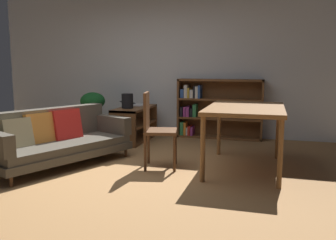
{
  "coord_description": "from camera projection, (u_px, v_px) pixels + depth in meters",
  "views": [
    {
      "loc": [
        2.02,
        -3.9,
        1.3
      ],
      "look_at": [
        0.76,
        0.5,
        0.61
      ],
      "focal_mm": 37.94,
      "sensor_mm": 36.0,
      "label": 1
    }
  ],
  "objects": [
    {
      "name": "ground_plane",
      "position": [
        99.0,
        171.0,
        4.45
      ],
      "size": [
        8.16,
        8.16,
        0.0
      ],
      "primitive_type": "plane",
      "color": "#9E7042"
    },
    {
      "name": "media_console",
      "position": [
        135.0,
        124.0,
        6.26
      ],
      "size": [
        0.46,
        1.15,
        0.6
      ],
      "color": "brown",
      "rests_on": "ground_plane"
    },
    {
      "name": "dining_chair_near",
      "position": [
        155.0,
        126.0,
        4.54
      ],
      "size": [
        0.48,
        0.49,
        0.98
      ],
      "color": "#56351E",
      "rests_on": "ground_plane"
    },
    {
      "name": "desk_speaker",
      "position": [
        127.0,
        101.0,
        6.01
      ],
      "size": [
        0.19,
        0.19,
        0.25
      ],
      "color": "black",
      "rests_on": "media_console"
    },
    {
      "name": "dining_table",
      "position": [
        245.0,
        113.0,
        4.45
      ],
      "size": [
        0.93,
        1.42,
        0.8
      ],
      "color": "brown",
      "rests_on": "ground_plane"
    },
    {
      "name": "open_laptop",
      "position": [
        135.0,
        104.0,
        6.48
      ],
      "size": [
        0.41,
        0.33,
        0.09
      ],
      "color": "silver",
      "rests_on": "media_console"
    },
    {
      "name": "bookshelf",
      "position": [
        214.0,
        109.0,
        6.49
      ],
      "size": [
        1.53,
        0.29,
        1.08
      ],
      "color": "brown",
      "rests_on": "ground_plane"
    },
    {
      "name": "back_wall_panel",
      "position": [
        162.0,
        64.0,
        6.82
      ],
      "size": [
        6.8,
        0.1,
        2.7
      ],
      "primitive_type": "cube",
      "color": "silver",
      "rests_on": "ground_plane"
    },
    {
      "name": "potted_floor_plant",
      "position": [
        93.0,
        109.0,
        6.57
      ],
      "size": [
        0.45,
        0.45,
        0.83
      ],
      "color": "#9E9389",
      "rests_on": "ground_plane"
    },
    {
      "name": "fabric_couch",
      "position": [
        55.0,
        138.0,
        4.73
      ],
      "size": [
        1.49,
        2.03,
        0.73
      ],
      "color": "#56351E",
      "rests_on": "ground_plane"
    }
  ]
}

